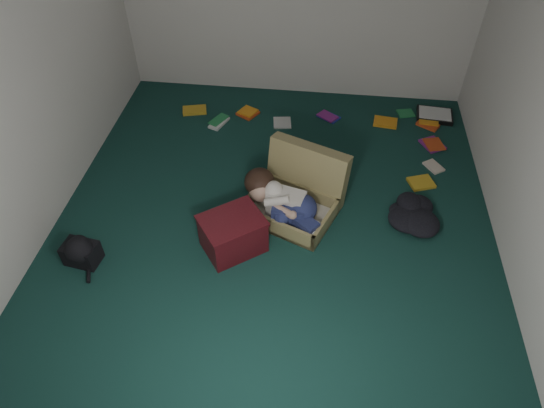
# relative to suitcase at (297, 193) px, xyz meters

# --- Properties ---
(floor) EXTENTS (4.50, 4.50, 0.00)m
(floor) POSITION_rel_suitcase_xyz_m (-0.19, -0.20, -0.17)
(floor) COLOR #12352F
(floor) RESTS_ON ground
(wall_front) EXTENTS (4.50, 0.00, 4.50)m
(wall_front) POSITION_rel_suitcase_xyz_m (-0.19, -2.45, 1.13)
(wall_front) COLOR silver
(wall_front) RESTS_ON ground
(wall_left) EXTENTS (0.00, 4.50, 4.50)m
(wall_left) POSITION_rel_suitcase_xyz_m (-2.19, -0.20, 1.13)
(wall_left) COLOR silver
(wall_left) RESTS_ON ground
(suitcase) EXTENTS (1.01, 1.00, 0.57)m
(suitcase) POSITION_rel_suitcase_xyz_m (0.00, 0.00, 0.00)
(suitcase) COLOR #9C8D56
(suitcase) RESTS_ON floor
(person) EXTENTS (0.75, 0.63, 0.35)m
(person) POSITION_rel_suitcase_xyz_m (-0.12, -0.16, 0.04)
(person) COLOR white
(person) RESTS_ON suitcase
(maroon_bin) EXTENTS (0.65, 0.63, 0.35)m
(maroon_bin) POSITION_rel_suitcase_xyz_m (-0.51, -0.58, 0.01)
(maroon_bin) COLOR #460E14
(maroon_bin) RESTS_ON floor
(backpack) EXTENTS (0.39, 0.33, 0.21)m
(backpack) POSITION_rel_suitcase_xyz_m (-1.75, -0.88, -0.06)
(backpack) COLOR black
(backpack) RESTS_ON floor
(clothing_pile) EXTENTS (0.51, 0.43, 0.15)m
(clothing_pile) POSITION_rel_suitcase_xyz_m (1.01, -0.03, -0.09)
(clothing_pile) COLOR black
(clothing_pile) RESTS_ON floor
(paper_tray) EXTENTS (0.43, 0.34, 0.06)m
(paper_tray) POSITION_rel_suitcase_xyz_m (1.48, 1.67, -0.14)
(paper_tray) COLOR black
(paper_tray) RESTS_ON floor
(book_scatter) EXTENTS (2.98, 1.45, 0.02)m
(book_scatter) POSITION_rel_suitcase_xyz_m (0.40, 1.27, -0.16)
(book_scatter) COLOR gold
(book_scatter) RESTS_ON floor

